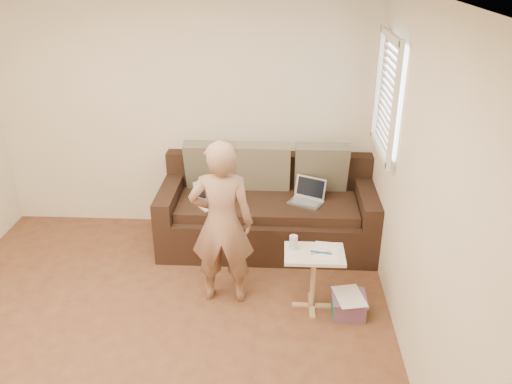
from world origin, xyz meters
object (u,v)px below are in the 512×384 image
sofa (268,208)px  laptop_white (214,204)px  laptop_silver (306,203)px  side_table (313,280)px  person (222,224)px  striped_box (349,305)px  drinking_glass (293,242)px

sofa → laptop_white: 0.57m
laptop_silver → laptop_white: 0.93m
laptop_silver → side_table: size_ratio=0.59×
person → striped_box: person is taller
person → side_table: size_ratio=2.72×
side_table → drinking_glass: size_ratio=4.61×
laptop_white → drinking_glass: (0.79, -0.87, 0.09)m
person → striped_box: (1.09, -0.19, -0.66)m
laptop_silver → drinking_glass: 0.95m
laptop_silver → striped_box: (0.35, -1.09, -0.43)m
person → side_table: bearing=172.2°
sofa → side_table: bearing=-68.1°
laptop_white → side_table: 1.36m
sofa → striped_box: (0.74, -1.15, -0.33)m
laptop_silver → drinking_glass: bearing=-72.5°
laptop_white → side_table: bearing=-80.5°
laptop_white → side_table: laptop_white is taller
laptop_white → person: 0.88m
person → drinking_glass: size_ratio=12.56×
laptop_white → person: (0.18, -0.83, 0.23)m
laptop_silver → side_table: laptop_silver is taller
laptop_silver → person: bearing=-103.8°
side_table → striped_box: bearing=-15.7°
person → side_table: 0.92m
laptop_white → side_table: (0.97, -0.93, -0.24)m
sofa → side_table: 1.15m
sofa → person: size_ratio=1.46×
person → laptop_silver: bearing=-130.2°
sofa → drinking_glass: (0.25, -1.00, 0.19)m
drinking_glass → side_table: bearing=-18.5°
side_table → striped_box: side_table is taller
side_table → striped_box: 0.37m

